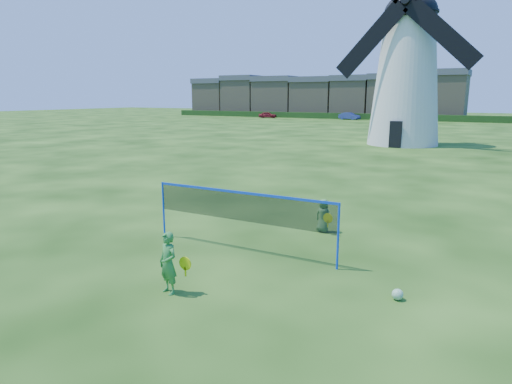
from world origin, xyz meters
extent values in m
plane|color=black|center=(0.00, 0.00, 0.00)|extent=(220.00, 220.00, 0.00)
ellipsoid|color=black|center=(-1.55, 28.31, 10.07)|extent=(3.95, 3.95, 2.96)
cylinder|color=black|center=(-1.55, 28.31, 10.07)|extent=(4.10, 4.10, 0.16)
cube|color=black|center=(-1.55, 25.61, 1.01)|extent=(0.92, 0.11, 2.01)
cube|color=black|center=(-1.55, 26.17, 4.58)|extent=(0.64, 0.11, 0.82)
cube|color=black|center=(-1.55, 26.61, 7.50)|extent=(0.55, 0.11, 0.73)
cylinder|color=black|center=(-1.55, 26.39, 10.61)|extent=(0.64, 1.10, 0.64)
cylinder|color=black|center=(-1.55, 30.60, 10.89)|extent=(2.01, 0.11, 2.01)
cylinder|color=black|center=(-1.55, 30.14, 10.89)|extent=(0.13, 1.65, 0.13)
cube|color=black|center=(-3.95, 26.16, 7.98)|extent=(5.27, 0.09, 5.59)
cube|color=black|center=(1.09, 26.16, 8.21)|extent=(5.59, 0.09, 5.27)
cylinder|color=blue|center=(-2.54, 0.19, 0.78)|extent=(0.05, 0.05, 1.55)
cylinder|color=blue|center=(2.46, 0.19, 0.78)|extent=(0.05, 0.05, 1.55)
cube|color=black|center=(-0.04, 0.19, 1.15)|extent=(5.00, 0.02, 0.70)
cube|color=blue|center=(-0.04, 0.19, 1.52)|extent=(5.00, 0.02, 0.06)
imported|color=#35863A|center=(-0.07, -2.61, 0.63)|extent=(0.52, 0.41, 1.26)
cylinder|color=#E3ED0C|center=(0.21, -2.43, 0.61)|extent=(0.28, 0.02, 0.28)
cube|color=#E3ED0C|center=(0.21, -2.43, 0.44)|extent=(0.03, 0.02, 0.20)
imported|color=#4F8D44|center=(1.18, 2.73, 0.49)|extent=(0.53, 0.40, 0.97)
cylinder|color=#E3ED0C|center=(1.40, 2.51, 0.50)|extent=(0.28, 0.02, 0.28)
cube|color=#E3ED0C|center=(1.40, 2.51, 0.33)|extent=(0.03, 0.02, 0.20)
sphere|color=green|center=(3.99, -0.74, 0.11)|extent=(0.22, 0.22, 0.22)
cube|color=gray|center=(-48.62, 72.00, 3.19)|extent=(6.75, 8.00, 6.38)
cube|color=#4C4C54|center=(-48.62, 72.00, 6.88)|extent=(7.05, 8.40, 1.00)
cube|color=gray|center=(-41.55, 72.00, 3.44)|extent=(6.79, 8.00, 6.88)
cube|color=#4C4C54|center=(-41.55, 72.00, 7.38)|extent=(7.09, 8.40, 1.00)
cube|color=gray|center=(-33.96, 72.00, 3.29)|extent=(7.79, 8.00, 6.58)
cube|color=#4C4C54|center=(-33.96, 72.00, 7.08)|extent=(8.09, 8.40, 1.00)
cube|color=gray|center=(-26.00, 72.00, 3.17)|extent=(7.54, 8.00, 6.33)
cube|color=#4C4C54|center=(-26.00, 72.00, 6.83)|extent=(7.84, 8.40, 1.00)
cube|color=gray|center=(-18.75, 72.00, 3.22)|extent=(6.35, 8.00, 6.44)
cube|color=#4C4C54|center=(-18.75, 72.00, 6.94)|extent=(6.65, 8.40, 1.00)
cube|color=gray|center=(-11.48, 72.00, 3.29)|extent=(7.59, 8.00, 6.58)
cube|color=#4C4C54|center=(-11.48, 72.00, 7.08)|extent=(7.89, 8.40, 1.00)
cube|color=gray|center=(-3.69, 72.00, 3.53)|extent=(7.40, 8.00, 7.06)
cube|color=#4C4C54|center=(-3.69, 72.00, 7.56)|extent=(7.70, 8.40, 1.00)
cube|color=#193814|center=(-22.00, 66.00, 0.50)|extent=(62.00, 0.80, 1.00)
imported|color=maroon|center=(-31.56, 62.99, 0.55)|extent=(3.43, 2.07, 1.09)
imported|color=navy|center=(-16.96, 64.26, 0.59)|extent=(3.79, 2.19, 1.18)
camera|label=1|loc=(5.42, -9.04, 3.84)|focal=31.32mm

